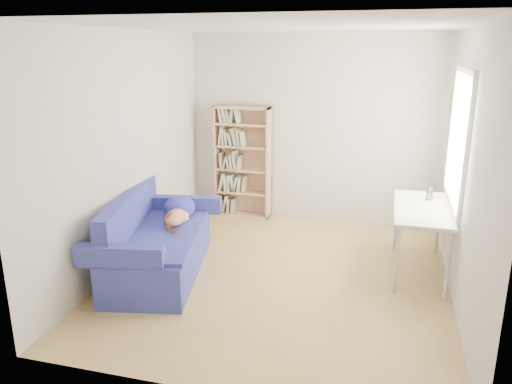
% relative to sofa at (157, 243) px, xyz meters
% --- Properties ---
extents(ground, '(4.00, 4.00, 0.00)m').
position_rel_sofa_xyz_m(ground, '(1.35, 0.23, -0.33)').
color(ground, '#AC894D').
rests_on(ground, ground).
extents(room_shell, '(3.54, 4.04, 2.62)m').
position_rel_sofa_xyz_m(room_shell, '(1.45, 0.26, 1.30)').
color(room_shell, silver).
rests_on(room_shell, ground).
extents(sofa, '(1.19, 1.94, 0.88)m').
position_rel_sofa_xyz_m(sofa, '(0.00, 0.00, 0.00)').
color(sofa, navy).
rests_on(sofa, ground).
extents(bookshelf, '(0.80, 0.25, 1.61)m').
position_rel_sofa_xyz_m(bookshelf, '(0.37, 2.09, 0.41)').
color(bookshelf, tan).
rests_on(bookshelf, ground).
extents(desk, '(0.59, 1.28, 0.75)m').
position_rel_sofa_xyz_m(desk, '(2.79, 0.75, 0.35)').
color(desk, white).
rests_on(desk, ground).
extents(pen_cup, '(0.08, 0.08, 0.15)m').
position_rel_sofa_xyz_m(pen_cup, '(2.87, 1.06, 0.47)').
color(pen_cup, white).
rests_on(pen_cup, desk).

